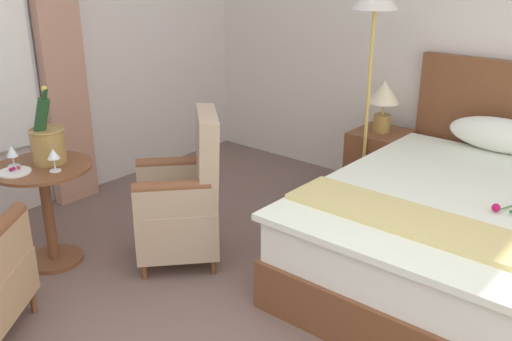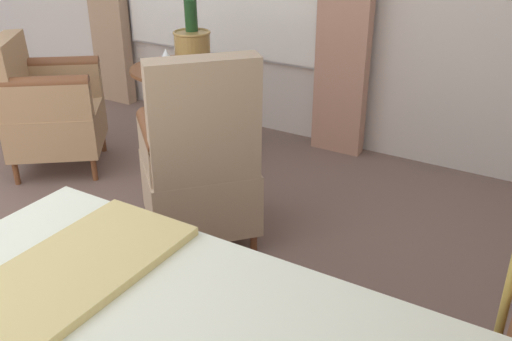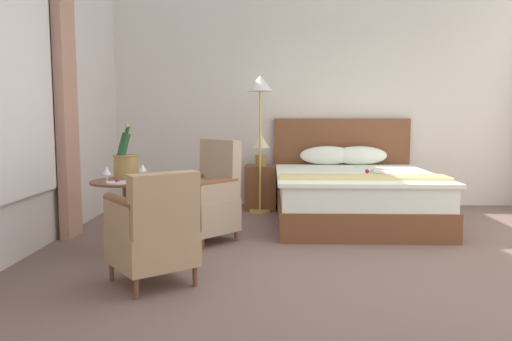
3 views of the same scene
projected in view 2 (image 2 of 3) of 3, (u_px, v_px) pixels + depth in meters
side_table_round at (184, 108)px, 3.62m from camera, size 0.63×0.63×0.69m
champagne_bucket at (192, 44)px, 3.43m from camera, size 0.23×0.23×0.51m
wine_glass_near_bucket at (179, 45)px, 3.62m from camera, size 0.07×0.07×0.14m
wine_glass_near_edge at (166, 56)px, 3.34m from camera, size 0.08×0.08×0.15m
snack_plate at (161, 62)px, 3.60m from camera, size 0.20×0.20×0.04m
armchair_by_window at (200, 168)px, 2.84m from camera, size 0.75×0.76×1.03m
armchair_facing_bed at (48, 108)px, 3.66m from camera, size 0.77×0.78×0.87m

